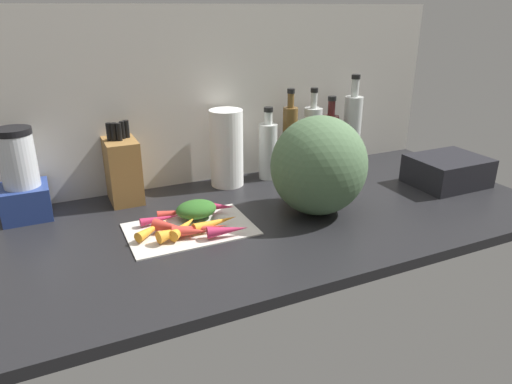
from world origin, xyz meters
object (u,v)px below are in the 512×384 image
Objects in this scene: carrot_1 at (173,227)px; carrot_6 at (200,228)px; carrot_7 at (228,230)px; bottle_0 at (268,150)px; cutting_board at (190,228)px; bottle_2 at (312,138)px; carrot_8 at (161,219)px; carrot_10 at (191,232)px; blender_appliance at (22,180)px; bottle_1 at (290,140)px; carrot_4 at (185,226)px; paper_towel_roll at (227,148)px; knife_block at (123,169)px; carrot_5 at (217,207)px; carrot_3 at (175,232)px; bottle_3 at (330,140)px; winter_squash at (319,166)px; carrot_2 at (216,222)px; carrot_9 at (178,212)px; bottle_4 at (352,130)px; dish_rack at (447,171)px; carrot_0 at (153,228)px.

carrot_6 is at bearing -24.28° from carrot_1.
bottle_0 is (31.38, 38.85, 8.47)cm from carrot_7.
bottle_2 is (58.06, 29.77, 12.39)cm from cutting_board.
bottle_0 reaches higher than carrot_8.
blender_appliance is (-40.13, 35.22, 9.30)cm from carrot_10.
bottle_1 is 1.01× the size of bottle_2.
carrot_1 is 48.35cm from blender_appliance.
carrot_6 is (3.61, -2.79, -0.14)cm from carrot_4.
carrot_4 is 0.48× the size of paper_towel_roll.
knife_block is 35.76cm from paper_towel_roll.
carrot_5 is 45.32cm from bottle_1.
carrot_3 is (-5.57, -4.67, 2.14)cm from cutting_board.
carrot_4 is at bearing -155.25° from bottle_3.
carrot_5 is 0.36× the size of winter_squash.
carrot_2 is 67.76cm from bottle_3.
carrot_7 reaches higher than cutting_board.
carrot_3 is at bearing -179.71° from winter_squash.
blender_appliance reaches higher than carrot_9.
bottle_3 reaches higher than carrot_5.
bottle_0 reaches higher than carrot_10.
bottle_4 reaches higher than carrot_5.
paper_towel_roll reaches higher than carrot_10.
carrot_6 is at bearing -179.08° from dish_rack.
cutting_board is 3.09× the size of carrot_1.
carrot_8 reaches higher than cutting_board.
bottle_3 is (26.17, 33.63, -3.56)cm from winter_squash.
carrot_7 is at bearing -19.23° from carrot_3.
carrot_3 reaches higher than carrot_0.
carrot_6 is 81.27cm from bottle_4.
bottle_0 reaches higher than carrot_6.
blender_appliance is (-31.32, 28.29, 9.59)cm from carrot_0.
bottle_4 is at bearing -1.49° from knife_block.
carrot_7 is at bearing -136.02° from bottle_1.
carrot_3 is at bearing -130.13° from paper_towel_roll.
cutting_board is 1.10× the size of bottle_1.
carrot_0 reaches higher than carrot_9.
carrot_1 is 3.33cm from carrot_4.
cutting_board is 2.83× the size of carrot_9.
bottle_3 reaches higher than carrot_8.
carrot_0 is at bearing -122.44° from carrot_8.
carrot_2 is 8.72cm from carrot_10.
carrot_2 is 75.86cm from bottle_4.
carrot_9 is at bearing 66.07° from carrot_1.
blender_appliance is at bearing 156.85° from carrot_5.
carrot_10 is 62.17cm from bottle_1.
carrot_2 reaches higher than carrot_0.
winter_squash is (44.84, -2.74, 12.40)cm from carrot_1.
bottle_0 is at bearing 51.07° from carrot_7.
carrot_0 is 0.98× the size of carrot_4.
carrot_1 is 0.32× the size of bottle_4.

